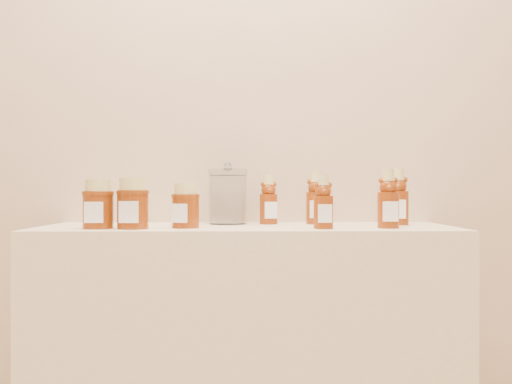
{
  "coord_description": "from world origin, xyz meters",
  "views": [
    {
      "loc": [
        0.01,
        -0.03,
        1.0
      ],
      "look_at": [
        0.03,
        1.52,
        1.0
      ],
      "focal_mm": 38.0,
      "sensor_mm": 36.0,
      "label": 1
    }
  ],
  "objects_px": {
    "display_table": "(247,380)",
    "bear_bottle_front_left": "(323,198)",
    "glass_canister": "(228,194)",
    "honey_jar_left": "(98,204)",
    "bear_bottle_back_left": "(269,196)"
  },
  "relations": [
    {
      "from": "display_table",
      "to": "bear_bottle_front_left",
      "type": "relative_size",
      "value": 7.19
    },
    {
      "from": "glass_canister",
      "to": "honey_jar_left",
      "type": "bearing_deg",
      "value": -150.66
    },
    {
      "from": "display_table",
      "to": "bear_bottle_front_left",
      "type": "xyz_separation_m",
      "value": [
        0.21,
        -0.11,
        0.53
      ]
    },
    {
      "from": "bear_bottle_back_left",
      "to": "bear_bottle_front_left",
      "type": "height_order",
      "value": "bear_bottle_back_left"
    },
    {
      "from": "bear_bottle_front_left",
      "to": "honey_jar_left",
      "type": "distance_m",
      "value": 0.62
    },
    {
      "from": "bear_bottle_front_left",
      "to": "glass_canister",
      "type": "height_order",
      "value": "glass_canister"
    },
    {
      "from": "display_table",
      "to": "honey_jar_left",
      "type": "height_order",
      "value": "honey_jar_left"
    },
    {
      "from": "display_table",
      "to": "bear_bottle_front_left",
      "type": "distance_m",
      "value": 0.58
    },
    {
      "from": "bear_bottle_back_left",
      "to": "honey_jar_left",
      "type": "xyz_separation_m",
      "value": [
        -0.47,
        -0.19,
        -0.02
      ]
    },
    {
      "from": "display_table",
      "to": "bear_bottle_front_left",
      "type": "height_order",
      "value": "bear_bottle_front_left"
    },
    {
      "from": "honey_jar_left",
      "to": "display_table",
      "type": "bearing_deg",
      "value": 13.69
    },
    {
      "from": "display_table",
      "to": "bear_bottle_back_left",
      "type": "bearing_deg",
      "value": 55.01
    },
    {
      "from": "honey_jar_left",
      "to": "glass_canister",
      "type": "xyz_separation_m",
      "value": [
        0.35,
        0.2,
        0.03
      ]
    },
    {
      "from": "display_table",
      "to": "bear_bottle_front_left",
      "type": "bearing_deg",
      "value": -27.26
    },
    {
      "from": "bear_bottle_back_left",
      "to": "glass_canister",
      "type": "height_order",
      "value": "glass_canister"
    }
  ]
}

